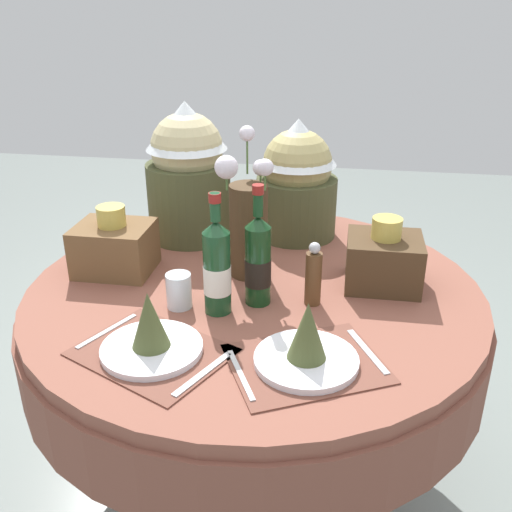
{
  "coord_description": "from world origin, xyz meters",
  "views": [
    {
      "loc": [
        0.24,
        -1.46,
        1.53
      ],
      "look_at": [
        0.0,
        0.03,
        0.84
      ],
      "focal_mm": 40.39,
      "sensor_mm": 36.0,
      "label": 1
    }
  ],
  "objects_px": {
    "place_setting_left": "(151,336)",
    "flower_vase": "(248,221)",
    "dining_table": "(254,327)",
    "gift_tub_back_centre": "(297,176)",
    "woven_basket_side_right": "(384,259)",
    "wine_bottle_rear": "(217,267)",
    "gift_tub_back_left": "(188,167)",
    "pepper_mill": "(313,276)",
    "tumbler_near_left": "(179,291)",
    "wine_bottle_left": "(258,260)",
    "woven_basket_side_left": "(115,246)",
    "place_setting_right": "(307,347)"
  },
  "relations": [
    {
      "from": "tumbler_near_left",
      "to": "place_setting_right",
      "type": "bearing_deg",
      "value": -30.62
    },
    {
      "from": "place_setting_left",
      "to": "flower_vase",
      "type": "distance_m",
      "value": 0.49
    },
    {
      "from": "woven_basket_side_right",
      "to": "place_setting_right",
      "type": "bearing_deg",
      "value": -113.01
    },
    {
      "from": "pepper_mill",
      "to": "place_setting_left",
      "type": "bearing_deg",
      "value": -139.71
    },
    {
      "from": "place_setting_left",
      "to": "dining_table",
      "type": "bearing_deg",
      "value": 64.3
    },
    {
      "from": "place_setting_right",
      "to": "pepper_mill",
      "type": "relative_size",
      "value": 2.33
    },
    {
      "from": "dining_table",
      "to": "gift_tub_back_left",
      "type": "relative_size",
      "value": 2.88
    },
    {
      "from": "place_setting_right",
      "to": "wine_bottle_rear",
      "type": "bearing_deg",
      "value": 140.64
    },
    {
      "from": "place_setting_right",
      "to": "dining_table",
      "type": "bearing_deg",
      "value": 116.37
    },
    {
      "from": "gift_tub_back_centre",
      "to": "gift_tub_back_left",
      "type": "bearing_deg",
      "value": -168.66
    },
    {
      "from": "dining_table",
      "to": "wine_bottle_left",
      "type": "relative_size",
      "value": 3.97
    },
    {
      "from": "flower_vase",
      "to": "woven_basket_side_right",
      "type": "height_order",
      "value": "flower_vase"
    },
    {
      "from": "dining_table",
      "to": "gift_tub_back_centre",
      "type": "relative_size",
      "value": 3.3
    },
    {
      "from": "tumbler_near_left",
      "to": "pepper_mill",
      "type": "bearing_deg",
      "value": 12.06
    },
    {
      "from": "flower_vase",
      "to": "pepper_mill",
      "type": "distance_m",
      "value": 0.27
    },
    {
      "from": "pepper_mill",
      "to": "gift_tub_back_centre",
      "type": "height_order",
      "value": "gift_tub_back_centre"
    },
    {
      "from": "place_setting_right",
      "to": "wine_bottle_left",
      "type": "height_order",
      "value": "wine_bottle_left"
    },
    {
      "from": "wine_bottle_left",
      "to": "tumbler_near_left",
      "type": "distance_m",
      "value": 0.23
    },
    {
      "from": "place_setting_left",
      "to": "woven_basket_side_right",
      "type": "height_order",
      "value": "woven_basket_side_right"
    },
    {
      "from": "dining_table",
      "to": "wine_bottle_rear",
      "type": "bearing_deg",
      "value": -114.3
    },
    {
      "from": "flower_vase",
      "to": "gift_tub_back_centre",
      "type": "height_order",
      "value": "flower_vase"
    },
    {
      "from": "wine_bottle_left",
      "to": "gift_tub_back_centre",
      "type": "distance_m",
      "value": 0.51
    },
    {
      "from": "dining_table",
      "to": "gift_tub_back_centre",
      "type": "xyz_separation_m",
      "value": [
        0.08,
        0.41,
        0.35
      ]
    },
    {
      "from": "wine_bottle_left",
      "to": "gift_tub_back_centre",
      "type": "xyz_separation_m",
      "value": [
        0.05,
        0.51,
        0.09
      ]
    },
    {
      "from": "place_setting_right",
      "to": "woven_basket_side_left",
      "type": "relative_size",
      "value": 1.88
    },
    {
      "from": "pepper_mill",
      "to": "gift_tub_back_left",
      "type": "distance_m",
      "value": 0.64
    },
    {
      "from": "place_setting_left",
      "to": "woven_basket_side_left",
      "type": "xyz_separation_m",
      "value": [
        -0.25,
        0.41,
        0.03
      ]
    },
    {
      "from": "wine_bottle_rear",
      "to": "gift_tub_back_left",
      "type": "height_order",
      "value": "gift_tub_back_left"
    },
    {
      "from": "gift_tub_back_centre",
      "to": "woven_basket_side_right",
      "type": "height_order",
      "value": "gift_tub_back_centre"
    },
    {
      "from": "dining_table",
      "to": "flower_vase",
      "type": "bearing_deg",
      "value": 112.29
    },
    {
      "from": "flower_vase",
      "to": "woven_basket_side_right",
      "type": "distance_m",
      "value": 0.4
    },
    {
      "from": "pepper_mill",
      "to": "woven_basket_side_right",
      "type": "relative_size",
      "value": 0.86
    },
    {
      "from": "dining_table",
      "to": "wine_bottle_rear",
      "type": "height_order",
      "value": "wine_bottle_rear"
    },
    {
      "from": "gift_tub_back_left",
      "to": "flower_vase",
      "type": "bearing_deg",
      "value": -46.76
    },
    {
      "from": "place_setting_right",
      "to": "wine_bottle_rear",
      "type": "height_order",
      "value": "wine_bottle_rear"
    },
    {
      "from": "flower_vase",
      "to": "woven_basket_side_right",
      "type": "bearing_deg",
      "value": -0.95
    },
    {
      "from": "dining_table",
      "to": "gift_tub_back_left",
      "type": "xyz_separation_m",
      "value": [
        -0.28,
        0.34,
        0.38
      ]
    },
    {
      "from": "flower_vase",
      "to": "woven_basket_side_right",
      "type": "xyz_separation_m",
      "value": [
        0.39,
        -0.01,
        -0.09
      ]
    },
    {
      "from": "flower_vase",
      "to": "place_setting_right",
      "type": "bearing_deg",
      "value": -64.31
    },
    {
      "from": "flower_vase",
      "to": "gift_tub_back_centre",
      "type": "bearing_deg",
      "value": 72.09
    },
    {
      "from": "wine_bottle_left",
      "to": "flower_vase",
      "type": "bearing_deg",
      "value": 108.57
    },
    {
      "from": "pepper_mill",
      "to": "woven_basket_side_left",
      "type": "xyz_separation_m",
      "value": [
        -0.6,
        0.11,
        -0.0
      ]
    },
    {
      "from": "flower_vase",
      "to": "gift_tub_back_centre",
      "type": "xyz_separation_m",
      "value": [
        0.11,
        0.34,
        0.04
      ]
    },
    {
      "from": "place_setting_left",
      "to": "flower_vase",
      "type": "height_order",
      "value": "flower_vase"
    },
    {
      "from": "dining_table",
      "to": "woven_basket_side_left",
      "type": "xyz_separation_m",
      "value": [
        -0.43,
        0.03,
        0.22
      ]
    },
    {
      "from": "gift_tub_back_centre",
      "to": "flower_vase",
      "type": "bearing_deg",
      "value": -107.91
    },
    {
      "from": "place_setting_left",
      "to": "tumbler_near_left",
      "type": "xyz_separation_m",
      "value": [
        0.0,
        0.23,
        0.0
      ]
    },
    {
      "from": "pepper_mill",
      "to": "wine_bottle_left",
      "type": "bearing_deg",
      "value": -173.35
    },
    {
      "from": "gift_tub_back_centre",
      "to": "woven_basket_side_left",
      "type": "xyz_separation_m",
      "value": [
        -0.51,
        -0.38,
        -0.13
      ]
    },
    {
      "from": "place_setting_left",
      "to": "wine_bottle_left",
      "type": "xyz_separation_m",
      "value": [
        0.21,
        0.28,
        0.08
      ]
    }
  ]
}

